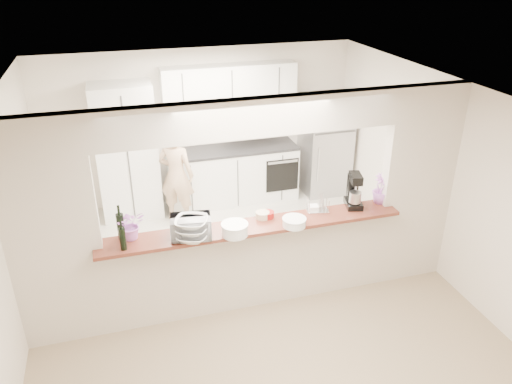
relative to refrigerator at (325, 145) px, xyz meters
name	(u,v)px	position (x,y,z in m)	size (l,w,h in m)	color
floor	(253,302)	(-2.05, -2.65, -0.85)	(6.00, 6.00, 0.00)	tan
tile_overlay	(223,238)	(-2.05, -1.10, -0.84)	(5.00, 2.90, 0.01)	beige
partition	(252,191)	(-2.05, -2.65, 0.63)	(5.00, 0.15, 2.50)	beige
bar_counter	(253,262)	(-2.05, -2.65, -0.27)	(3.40, 0.38, 1.09)	beige
kitchen_cabinets	(193,150)	(-2.24, 0.07, 0.12)	(3.15, 0.62, 2.25)	white
refrigerator	(325,145)	(0.00, 0.00, 0.00)	(0.75, 0.70, 1.70)	#ADAEB3
flower_left	(131,225)	(-3.35, -2.60, 0.40)	(0.29, 0.25, 0.32)	pink
wine_bottle_a	(121,226)	(-3.45, -2.58, 0.39)	(0.08, 0.08, 0.39)	black
wine_bottle_b	(123,238)	(-3.44, -2.80, 0.37)	(0.07, 0.07, 0.33)	black
toaster_oven	(191,227)	(-2.75, -2.75, 0.36)	(0.42, 0.29, 0.23)	#BBBBC0
serving_bowls	(192,230)	(-2.75, -2.82, 0.36)	(0.33, 0.33, 0.25)	white
plate_stack_a	(235,229)	(-2.30, -2.84, 0.31)	(0.29, 0.29, 0.13)	white
plate_stack_b	(294,222)	(-1.63, -2.84, 0.29)	(0.26, 0.26, 0.09)	white
red_bowl	(267,214)	(-1.85, -2.57, 0.27)	(0.15, 0.15, 0.07)	maroon
tan_bowl	(263,215)	(-1.91, -2.57, 0.28)	(0.16, 0.16, 0.07)	tan
utensil_caddy	(318,204)	(-1.25, -2.60, 0.34)	(0.27, 0.19, 0.23)	silver
stand_mixer	(354,191)	(-0.80, -2.59, 0.43)	(0.24, 0.31, 0.42)	black
flower_right	(381,189)	(-0.45, -2.60, 0.42)	(0.20, 0.20, 0.36)	#C068C1
person	(176,176)	(-2.58, -0.35, -0.10)	(0.55, 0.36, 1.50)	#D0AA87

